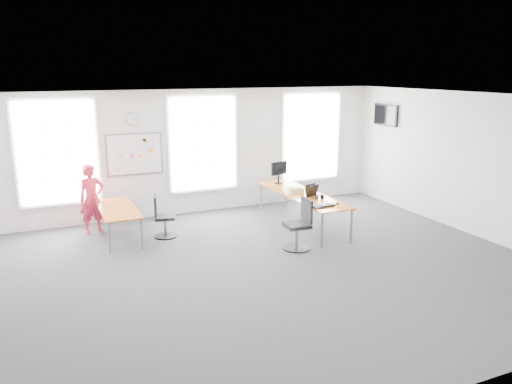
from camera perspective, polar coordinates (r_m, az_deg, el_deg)
name	(u,v)px	position (r m, az deg, el deg)	size (l,w,h in m)	color
floor	(258,270)	(8.95, 0.25, -8.87)	(10.00, 10.00, 0.00)	#2D2D32
ceiling	(258,98)	(8.26, 0.27, 10.68)	(10.00, 10.00, 0.00)	silver
wall_back	(191,152)	(12.17, -7.45, 4.52)	(10.00, 10.00, 0.00)	white
wall_front	(423,274)	(5.26, 18.50, -8.84)	(10.00, 10.00, 0.00)	white
wall_right	(476,165)	(11.42, 23.85, 2.82)	(10.00, 10.00, 0.00)	white
window_left	(57,153)	(11.65, -21.77, 4.21)	(1.60, 0.06, 2.20)	white
window_mid	(203,144)	(12.20, -6.08, 5.53)	(1.60, 0.06, 2.20)	white
window_right	(311,137)	(13.41, 6.28, 6.28)	(1.60, 0.06, 2.20)	white
desk_right	(302,196)	(11.25, 5.26, -0.41)	(0.81, 3.04, 0.74)	#B87015
desk_left	(118,211)	(10.70, -15.50, -2.07)	(0.73, 1.83, 0.67)	#B87015
chair_right	(300,227)	(9.85, 5.00, -4.01)	(0.54, 0.54, 1.01)	black
chair_left	(162,219)	(10.67, -10.64, -3.06)	(0.49, 0.49, 0.90)	black
person	(92,199)	(11.25, -18.24, -0.74)	(0.55, 0.36, 1.51)	red
whiteboard	(135,154)	(11.84, -13.71, 4.22)	(1.20, 0.03, 0.90)	white
wall_clock	(133,119)	(11.73, -13.93, 8.07)	(0.30, 0.30, 0.04)	gray
tv	(386,115)	(13.47, 14.61, 8.52)	(0.06, 0.90, 0.55)	black
keyboard	(323,206)	(10.23, 7.71, -1.59)	(0.50, 0.18, 0.02)	black
mouse	(337,203)	(10.43, 9.24, -1.30)	(0.06, 0.10, 0.04)	black
lens_cap	(327,203)	(10.53, 8.14, -1.20)	(0.07, 0.07, 0.01)	black
headphones	(319,197)	(10.78, 7.22, -0.57)	(0.18, 0.10, 0.11)	black
laptop_sleeve	(312,190)	(10.99, 6.38, 0.19)	(0.34, 0.27, 0.27)	black
paper_stack	(296,190)	(11.31, 4.55, 0.23)	(0.33, 0.24, 0.11)	beige
monitor	(279,170)	(12.11, 2.63, 2.48)	(0.48, 0.20, 0.54)	black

